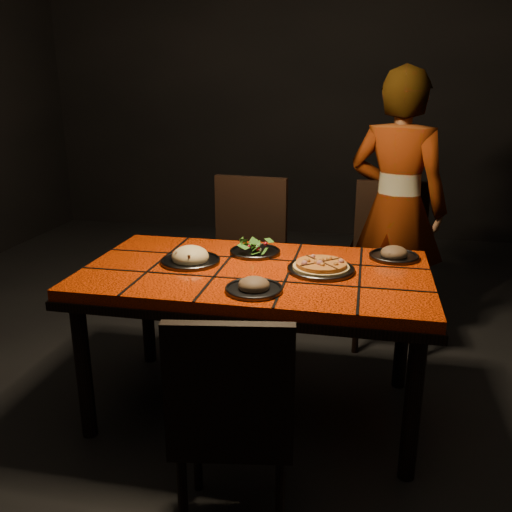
% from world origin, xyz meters
% --- Properties ---
extents(room_shell, '(6.04, 7.04, 3.08)m').
position_xyz_m(room_shell, '(0.00, 0.00, 1.50)').
color(room_shell, black).
rests_on(room_shell, ground).
extents(dining_table, '(1.62, 0.92, 0.75)m').
position_xyz_m(dining_table, '(0.00, 0.00, 0.67)').
color(dining_table, '#E53707').
rests_on(dining_table, ground).
extents(chair_near, '(0.47, 0.47, 0.90)m').
position_xyz_m(chair_near, '(0.09, -0.83, 0.51)').
color(chair_near, black).
rests_on(chair_near, ground).
extents(chair_far_left, '(0.51, 0.51, 1.03)m').
position_xyz_m(chair_far_left, '(-0.23, 0.80, 0.59)').
color(chair_far_left, black).
rests_on(chair_far_left, ground).
extents(chair_far_right, '(0.46, 0.46, 1.00)m').
position_xyz_m(chair_far_right, '(0.65, 1.00, 0.57)').
color(chair_far_right, black).
rests_on(chair_far_right, ground).
extents(diner, '(0.72, 0.59, 1.69)m').
position_xyz_m(diner, '(0.68, 1.05, 0.84)').
color(diner, brown).
rests_on(diner, ground).
extents(plate_pizza, '(0.37, 0.37, 0.04)m').
position_xyz_m(plate_pizza, '(0.30, 0.03, 0.77)').
color(plate_pizza, '#3D3D42').
rests_on(plate_pizza, dining_table).
extents(plate_pasta, '(0.29, 0.29, 0.09)m').
position_xyz_m(plate_pasta, '(-0.33, 0.03, 0.77)').
color(plate_pasta, '#3D3D42').
rests_on(plate_pasta, dining_table).
extents(plate_salad, '(0.26, 0.26, 0.07)m').
position_xyz_m(plate_salad, '(-0.05, 0.23, 0.78)').
color(plate_salad, '#3D3D42').
rests_on(plate_salad, dining_table).
extents(plate_mushroom_a, '(0.24, 0.24, 0.08)m').
position_xyz_m(plate_mushroom_a, '(0.05, -0.29, 0.77)').
color(plate_mushroom_a, '#3D3D42').
rests_on(plate_mushroom_a, dining_table).
extents(plate_mushroom_b, '(0.25, 0.25, 0.08)m').
position_xyz_m(plate_mushroom_b, '(0.64, 0.30, 0.77)').
color(plate_mushroom_b, '#3D3D42').
rests_on(plate_mushroom_b, dining_table).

